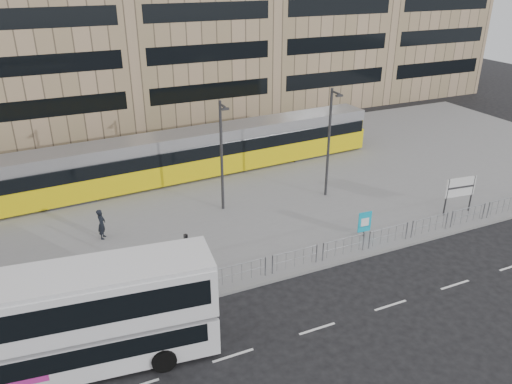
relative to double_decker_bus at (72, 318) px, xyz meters
name	(u,v)px	position (x,y,z in m)	size (l,w,h in m)	color
ground	(311,272)	(11.76, 2.00, -2.36)	(120.00, 120.00, 0.00)	black
plaza	(227,186)	(11.76, 14.00, -2.28)	(64.00, 24.00, 0.15)	gray
kerb	(310,270)	(11.76, 2.05, -2.28)	(64.00, 0.25, 0.17)	gray
pedestrian_barrier	(339,243)	(13.76, 2.50, -1.38)	(32.07, 0.07, 1.10)	gray
road_markings	(373,311)	(12.76, -2.00, -2.35)	(62.00, 0.12, 0.01)	white
double_decker_bus	(72,318)	(0.00, 0.00, 0.00)	(11.12, 3.78, 4.36)	silver
tram	(197,153)	(10.57, 16.84, -0.49)	(29.22, 4.54, 3.43)	yellow
station_sign	(460,189)	(23.53, 3.83, -0.52)	(2.11, 0.33, 2.44)	#2D2D30
ad_panel	(365,222)	(16.34, 3.79, -1.29)	(0.84, 0.12, 1.56)	#2D2D30
pedestrian	(102,224)	(2.45, 9.87, -1.30)	(0.66, 0.44, 1.82)	black
traffic_light_west	(187,255)	(5.45, 2.90, -0.23)	(0.21, 0.24, 3.10)	#2D2D30
lamp_post_west	(222,152)	(10.17, 10.52, 1.73)	(0.45, 1.04, 7.14)	#2D2D30
lamp_post_east	(329,139)	(17.37, 9.60, 1.86)	(0.45, 1.04, 7.40)	#2D2D30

